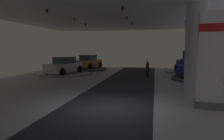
{
  "coord_description": "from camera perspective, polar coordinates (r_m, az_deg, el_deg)",
  "views": [
    {
      "loc": [
        2.22,
        -9.52,
        2.76
      ],
      "look_at": [
        -0.5,
        3.85,
        1.4
      ],
      "focal_mm": 33.98,
      "sensor_mm": 36.0,
      "label": 1
    }
  ],
  "objects": [
    {
      "name": "display_platform_deep_right",
      "position": [
        26.04,
        20.13,
        -0.44
      ],
      "size": [
        5.68,
        5.68,
        0.24
      ],
      "color": "silver",
      "rests_on": "ground"
    },
    {
      "name": "display_car_far_right",
      "position": [
        20.55,
        23.26,
        0.3
      ],
      "size": [
        4.57,
        3.5,
        1.71
      ],
      "color": "navy",
      "rests_on": "display_platform_far_right"
    },
    {
      "name": "ground",
      "position": [
        10.17,
        -1.59,
        -10.21
      ],
      "size": [
        24.0,
        44.0,
        0.06
      ],
      "color": "silver"
    },
    {
      "name": "visitor_walking_near",
      "position": [
        21.11,
        9.55,
        0.58
      ],
      "size": [
        0.32,
        0.32,
        1.59
      ],
      "color": "black",
      "rests_on": "ground"
    },
    {
      "name": "display_car_far_left",
      "position": [
        22.52,
        -12.81,
        1.05
      ],
      "size": [
        2.99,
        4.51,
        1.71
      ],
      "color": "silver",
      "rests_on": "display_platform_far_left"
    },
    {
      "name": "pickup_truck_deep_right",
      "position": [
        26.27,
        20.3,
        1.88
      ],
      "size": [
        3.77,
        5.67,
        2.3
      ],
      "color": "navy",
      "rests_on": "display_platform_deep_right"
    },
    {
      "name": "brand_sign_pylon",
      "position": [
        10.69,
        24.89,
        2.63
      ],
      "size": [
        1.31,
        0.74,
        4.44
      ],
      "color": "slate",
      "rests_on": "ground"
    },
    {
      "name": "display_platform_deep_left",
      "position": [
        27.97,
        -6.25,
        0.32
      ],
      "size": [
        4.79,
        4.79,
        0.28
      ],
      "color": "#333338",
      "rests_on": "ground"
    },
    {
      "name": "display_car_deep_left",
      "position": [
        27.87,
        -6.3,
        2.13
      ],
      "size": [
        2.84,
        4.46,
        1.71
      ],
      "color": "#B77519",
      "rests_on": "display_platform_deep_left"
    },
    {
      "name": "display_platform_far_left",
      "position": [
        22.58,
        -12.81,
        -1.14
      ],
      "size": [
        5.77,
        5.77,
        0.23
      ],
      "color": "silver",
      "rests_on": "ground"
    },
    {
      "name": "display_platform_far_right",
      "position": [
        20.63,
        23.09,
        -2.09
      ],
      "size": [
        5.54,
        5.54,
        0.23
      ],
      "color": "#333338",
      "rests_on": "ground"
    },
    {
      "name": "column_right",
      "position": [
        14.12,
        21.68,
        5.25
      ],
      "size": [
        1.33,
        1.33,
        5.5
      ],
      "color": "silver",
      "rests_on": "ground"
    }
  ]
}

